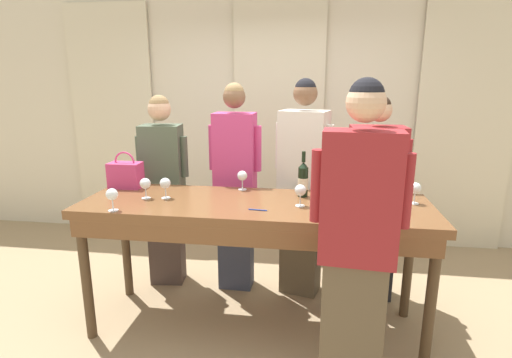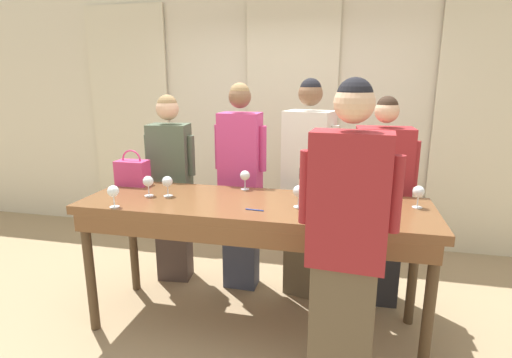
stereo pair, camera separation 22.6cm
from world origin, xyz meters
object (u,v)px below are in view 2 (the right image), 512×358
Objects in this scene: wine_glass_front_right at (113,192)px; wine_glass_back_left at (148,182)px; handbag at (132,172)px; wine_glass_center_right at (419,192)px; guest_olive_jacket at (172,188)px; wine_glass_front_mid at (167,182)px; host_pouring at (346,251)px; tasting_bar at (253,216)px; wine_glass_center_mid at (299,192)px; guest_cream_sweater at (307,189)px; guest_striped_shirt at (380,204)px; wine_glass_front_left at (245,176)px; guest_pink_top at (241,186)px; wine_glass_center_left at (338,188)px; wine_bottle at (304,181)px.

wine_glass_front_right is 0.32m from wine_glass_back_left.
wine_glass_front_right is (0.18, -0.57, 0.00)m from handbag.
wine_glass_center_right is 0.09× the size of guest_olive_jacket.
host_pouring reaches higher than wine_glass_front_mid.
wine_glass_center_mid reaches higher than tasting_bar.
guest_cream_sweater reaches higher than guest_striped_shirt.
wine_glass_front_right is at bearing -153.01° from guest_striped_shirt.
wine_glass_front_mid is at bearing -176.07° from wine_glass_center_right.
wine_glass_back_left is at bearing -152.67° from wine_glass_front_left.
guest_pink_top reaches higher than wine_glass_front_left.
wine_glass_front_mid and wine_glass_center_left have the same top height.
guest_cream_sweater is 0.59m from guest_striped_shirt.
wine_glass_front_mid is 1.00× the size of wine_glass_front_right.
wine_glass_front_right is at bearing 168.38° from host_pouring.
wine_bottle is at bearing 110.59° from host_pouring.
guest_striped_shirt is at bearing -0.00° from guest_olive_jacket.
wine_glass_center_mid is at bearing -11.76° from handbag.
wine_glass_front_mid is 1.25m from wine_glass_center_left.
wine_glass_back_left is at bearing -175.51° from wine_glass_center_right.
guest_striped_shirt is (1.71, 0.62, -0.24)m from wine_glass_back_left.
guest_olive_jacket reaches higher than handbag.
wine_bottle reaches higher than wine_glass_center_mid.
wine_glass_center_left is at bearing -15.08° from wine_glass_front_left.
wine_glass_front_right and wine_glass_center_right have the same top height.
wine_glass_back_left is at bearing -174.09° from wine_glass_center_left.
guest_cream_sweater is (0.32, 0.62, 0.05)m from tasting_bar.
wine_bottle is at bearing -13.99° from wine_glass_front_left.
guest_cream_sweater is (-0.26, 0.48, -0.16)m from wine_glass_center_left.
wine_glass_back_left is 1.29m from guest_cream_sweater.
guest_striped_shirt is (1.17, -0.00, -0.08)m from guest_pink_top.
wine_glass_front_mid is at bearing -174.72° from wine_glass_center_left.
wine_glass_front_left is 1.00× the size of wine_glass_front_mid.
wine_bottle reaches higher than wine_glass_center_right.
wine_glass_center_left is 0.09× the size of guest_striped_shirt.
wine_glass_center_right is at bearing -8.53° from wine_glass_front_left.
wine_glass_front_left is 0.34m from guest_pink_top.
wine_glass_center_mid is at bearing -92.29° from wine_bottle.
wine_glass_center_left is at bearing 5.28° from wine_glass_front_mid.
guest_cream_sweater is (1.41, 0.35, -0.15)m from handbag.
wine_glass_front_mid is 1.16m from guest_cream_sweater.
wine_glass_front_mid is 1.78m from wine_glass_center_right.
handbag reaches higher than wine_glass_center_mid.
wine_glass_center_left is (0.73, -0.20, -0.00)m from wine_glass_front_left.
guest_cream_sweater reaches higher than tasting_bar.
wine_glass_center_right is 1.92m from wine_glass_back_left.
wine_glass_front_mid is 1.00× the size of wine_glass_center_left.
host_pouring is at bearing -101.92° from guest_striped_shirt.
handbag is at bearing -116.61° from guest_olive_jacket.
wine_glass_center_right is at bearing 7.46° from tasting_bar.
wine_glass_front_left is at bearing 129.61° from host_pouring.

